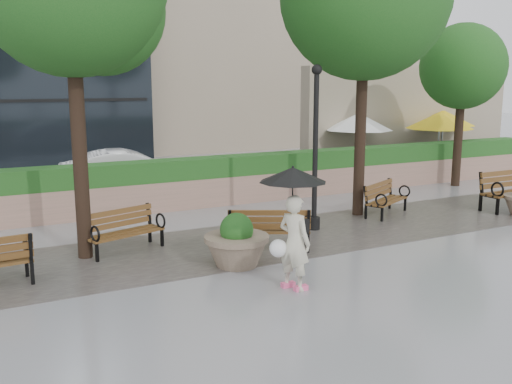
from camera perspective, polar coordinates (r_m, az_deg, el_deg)
name	(u,v)px	position (r m, az deg, el deg)	size (l,w,h in m)	color
ground	(388,274)	(10.67, 13.07, -7.95)	(100.00, 100.00, 0.00)	gray
cobble_strip	(300,235)	(12.99, 4.45, -4.29)	(28.00, 3.20, 0.01)	#383330
hedge_wall	(227,180)	(16.30, -2.96, 1.21)	(24.00, 0.80, 1.35)	tan
cafe_wall	(410,118)	(23.95, 15.12, 7.14)	(10.00, 0.60, 4.00)	tan
cafe_hedge	(439,164)	(22.18, 17.80, 2.70)	(8.00, 0.50, 0.90)	#1A501B
asphalt_street	(179,182)	(20.07, -7.70, 1.02)	(40.00, 7.00, 0.00)	black
bench_1	(125,240)	(11.94, -13.00, -4.66)	(1.70, 1.08, 0.86)	brown
bench_2	(269,237)	(11.77, 1.30, -4.55)	(1.76, 1.35, 0.89)	brown
bench_3	(386,206)	(15.21, 12.86, -1.34)	(1.67, 1.25, 0.84)	brown
planter_left	(237,245)	(10.71, -1.94, -5.36)	(1.22, 1.22, 1.02)	#7F6B56
lamppost	(315,159)	(13.18, 5.93, 3.28)	(0.28, 0.28, 3.80)	black
tree_1	(368,1)	(15.07, 11.13, 18.27)	(4.19, 4.19, 7.63)	black
tree_2	(464,70)	(20.18, 20.11, 11.38)	(2.95, 2.76, 5.30)	black
patio_umb_white	(358,122)	(21.22, 10.21, 6.89)	(2.50, 2.50, 2.30)	black
patio_umb_yellow_a	(440,121)	(22.61, 17.89, 6.77)	(2.50, 2.50, 2.30)	black
patio_umb_yellow_b	(443,118)	(24.37, 18.21, 7.01)	(2.50, 2.50, 2.30)	black
car_right	(128,171)	(18.24, -12.69, 2.02)	(1.43, 4.10, 1.35)	silver
pedestrian	(293,216)	(9.36, 3.76, -2.42)	(1.11, 1.11, 2.04)	beige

